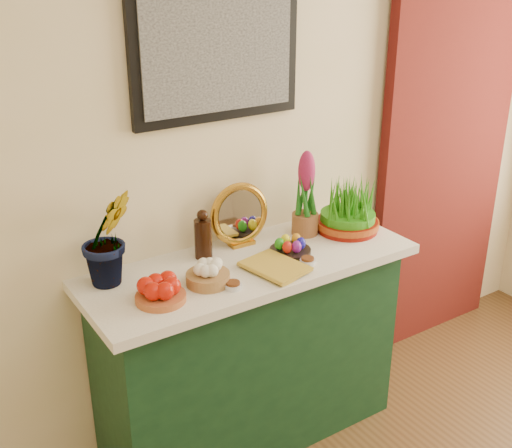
{
  "coord_description": "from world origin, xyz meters",
  "views": [
    {
      "loc": [
        -1.38,
        0.01,
        2.06
      ],
      "look_at": [
        -0.11,
        1.95,
        1.07
      ],
      "focal_mm": 45.0,
      "sensor_mm": 36.0,
      "label": 1
    }
  ],
  "objects": [
    {
      "name": "spice_dish_left",
      "position": [
        -0.29,
        1.84,
        0.9
      ],
      "size": [
        0.07,
        0.07,
        0.03
      ],
      "color": "silver",
      "rests_on": "tablecloth"
    },
    {
      "name": "hyacinth_green",
      "position": [
        -0.65,
        2.13,
        1.14
      ],
      "size": [
        0.26,
        0.23,
        0.49
      ],
      "primitive_type": "imported",
      "rotation": [
        0.0,
        0.0,
        0.06
      ],
      "color": "#1C671A",
      "rests_on": "tablecloth"
    },
    {
      "name": "spice_dish_right",
      "position": [
        0.07,
        1.85,
        0.9
      ],
      "size": [
        0.06,
        0.06,
        0.03
      ],
      "color": "silver",
      "rests_on": "tablecloth"
    },
    {
      "name": "vinegar_cruet",
      "position": [
        -0.25,
        2.13,
        0.98
      ],
      "size": [
        0.07,
        0.07,
        0.21
      ],
      "color": "black",
      "rests_on": "tablecloth"
    },
    {
      "name": "wheatgrass_sabzeh",
      "position": [
        0.43,
        2.02,
        0.99
      ],
      "size": [
        0.29,
        0.29,
        0.23
      ],
      "color": "maroon",
      "rests_on": "tablecloth"
    },
    {
      "name": "egg_plate",
      "position": [
        0.07,
        1.97,
        0.92
      ],
      "size": [
        0.22,
        0.22,
        0.07
      ],
      "color": "black",
      "rests_on": "tablecloth"
    },
    {
      "name": "mirror",
      "position": [
        -0.06,
        2.16,
        1.02
      ],
      "size": [
        0.28,
        0.08,
        0.28
      ],
      "color": "#B88325",
      "rests_on": "tablecloth"
    },
    {
      "name": "hyacinth_pink",
      "position": [
        0.25,
        2.1,
        1.06
      ],
      "size": [
        0.12,
        0.12,
        0.39
      ],
      "color": "brown",
      "rests_on": "tablecloth"
    },
    {
      "name": "sideboard",
      "position": [
        -0.11,
        2.0,
        0.42
      ],
      "size": [
        1.3,
        0.45,
        0.85
      ],
      "primitive_type": "cube",
      "color": "#163C1F",
      "rests_on": "ground"
    },
    {
      "name": "book",
      "position": [
        -0.16,
        1.86,
        0.91
      ],
      "size": [
        0.21,
        0.27,
        0.03
      ],
      "primitive_type": "imported",
      "rotation": [
        0.0,
        0.0,
        0.19
      ],
      "color": "gold",
      "rests_on": "tablecloth"
    },
    {
      "name": "garlic_basket",
      "position": [
        -0.35,
        1.92,
        0.93
      ],
      "size": [
        0.22,
        0.22,
        0.09
      ],
      "color": "#9D6B3F",
      "rests_on": "tablecloth"
    },
    {
      "name": "apple_bowl",
      "position": [
        -0.56,
        1.9,
        0.93
      ],
      "size": [
        0.24,
        0.24,
        0.09
      ],
      "color": "#AF582B",
      "rests_on": "tablecloth"
    },
    {
      "name": "tablecloth",
      "position": [
        -0.11,
        2.0,
        0.87
      ],
      "size": [
        1.4,
        0.55,
        0.04
      ],
      "primitive_type": "cube",
      "color": "white",
      "rests_on": "sideboard"
    }
  ]
}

